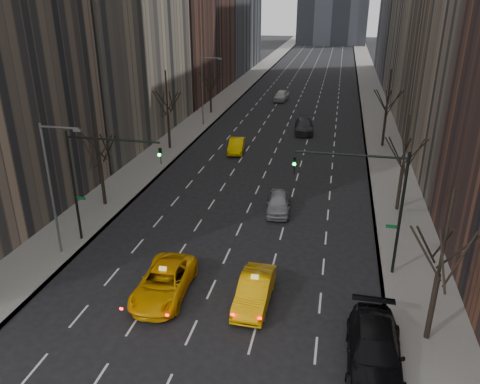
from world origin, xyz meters
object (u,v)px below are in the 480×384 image
Objects in this scene: taxi_suv at (164,282)px; silver_sedan_ahead at (278,203)px; parked_suv_black at (374,350)px; taxi_sedan at (255,291)px.

taxi_suv is 1.32× the size of silver_sedan_ahead.
silver_sedan_ahead is 17.62m from parked_suv_black.
parked_suv_black is (6.41, -3.71, 0.10)m from taxi_sedan.
silver_sedan_ahead is at bearing 92.31° from taxi_sedan.
silver_sedan_ahead is (-0.32, 12.57, -0.05)m from taxi_sedan.
taxi_sedan is 1.10× the size of silver_sedan_ahead.
silver_sedan_ahead is (5.04, 12.85, -0.06)m from taxi_suv.
taxi_sedan is (5.36, 0.28, -0.01)m from taxi_suv.
taxi_suv is 12.26m from parked_suv_black.
taxi_sedan is 0.79× the size of parked_suv_black.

